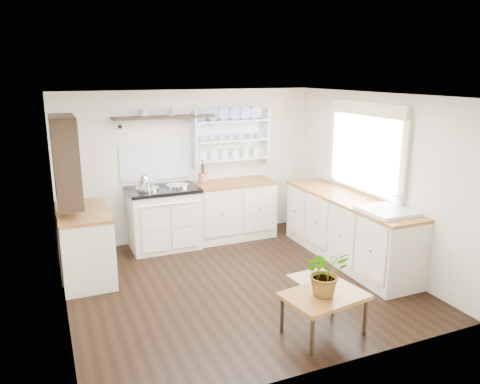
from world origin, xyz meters
name	(u,v)px	position (x,y,z in m)	size (l,w,h in m)	color
floor	(237,283)	(0.00, 0.00, 0.00)	(4.00, 3.80, 0.01)	black
wall_back	(190,165)	(0.00, 1.90, 1.15)	(4.00, 0.02, 2.30)	beige
wall_right	(374,179)	(2.00, 0.00, 1.15)	(0.02, 3.80, 2.30)	beige
wall_left	(58,213)	(-2.00, 0.00, 1.15)	(0.02, 3.80, 2.30)	beige
ceiling	(237,95)	(0.00, 0.00, 2.30)	(4.00, 3.80, 0.01)	white
window	(366,147)	(1.95, 0.15, 1.56)	(0.08, 1.55, 1.22)	white
aga_cooker	(164,217)	(-0.52, 1.57, 0.47)	(1.02, 0.71, 0.95)	silver
back_cabinets	(233,209)	(0.60, 1.60, 0.46)	(1.27, 0.63, 0.90)	silver
right_cabinets	(348,228)	(1.70, 0.10, 0.46)	(0.62, 2.43, 0.90)	silver
belfast_sink	(386,220)	(1.70, -0.65, 0.80)	(0.55, 0.60, 0.45)	white
left_cabinets	(85,244)	(-1.70, 0.90, 0.46)	(0.62, 1.13, 0.90)	silver
plate_rack	(230,137)	(0.65, 1.86, 1.56)	(1.20, 0.22, 0.90)	white
high_shelf	(165,118)	(-0.40, 1.78, 1.91)	(1.50, 0.29, 0.16)	black
left_shelving	(65,159)	(-1.84, 0.90, 1.55)	(0.28, 0.80, 1.05)	black
kettle	(145,183)	(-0.80, 1.45, 1.04)	(0.19, 0.19, 0.23)	silver
utensil_crock	(203,178)	(0.13, 1.68, 0.98)	(0.13, 0.13, 0.15)	#9B5939
center_table	(324,298)	(0.35, -1.40, 0.38)	(0.86, 0.68, 0.43)	brown
potted_plant	(326,272)	(0.35, -1.40, 0.66)	(0.42, 0.37, 0.47)	#3F7233
floor_rug	(324,284)	(0.97, -0.46, 0.01)	(0.55, 0.85, 0.02)	#84674D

